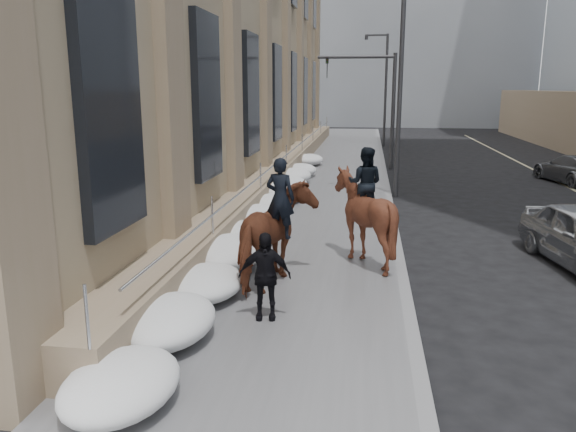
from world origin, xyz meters
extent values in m
plane|color=black|center=(0.00, 0.00, 0.00)|extent=(140.00, 140.00, 0.00)
cube|color=#565558|center=(0.00, 10.00, 0.06)|extent=(5.00, 80.00, 0.12)
cube|color=slate|center=(2.62, 10.00, 0.06)|extent=(0.24, 80.00, 0.12)
cube|color=#826F54|center=(-2.25, 20.00, 0.45)|extent=(1.10, 44.00, 0.90)
cylinder|color=silver|center=(-1.80, 20.00, 1.35)|extent=(0.06, 42.00, 0.06)
cube|color=black|center=(-2.70, 13.00, 4.00)|extent=(0.20, 2.20, 4.50)
cube|color=gray|center=(-6.00, 72.00, 10.00)|extent=(24.00, 12.00, 20.00)
cylinder|color=#2D2D30|center=(2.90, 14.00, 4.00)|extent=(0.18, 0.18, 8.00)
cylinder|color=#2D2D30|center=(2.90, 34.00, 4.00)|extent=(0.18, 0.18, 8.00)
cube|color=#2D2D30|center=(2.10, 34.00, 7.90)|extent=(1.60, 0.15, 0.12)
cylinder|color=#2D2D30|center=(1.40, 34.00, 7.75)|extent=(0.24, 0.24, 0.30)
cylinder|color=#2D2D30|center=(3.00, 22.00, 3.00)|extent=(0.20, 0.20, 6.00)
cylinder|color=#2D2D30|center=(1.00, 22.00, 5.80)|extent=(4.00, 0.16, 0.16)
imported|color=black|center=(-0.50, 22.00, 5.30)|extent=(0.18, 0.22, 1.10)
ellipsoid|color=white|center=(-1.45, 0.00, 0.46)|extent=(1.50, 2.10, 0.68)
ellipsoid|color=white|center=(-1.40, 4.00, 0.48)|extent=(1.60, 2.20, 0.72)
ellipsoid|color=white|center=(-1.50, 8.00, 0.44)|extent=(1.40, 2.00, 0.64)
ellipsoid|color=white|center=(-1.35, 12.00, 0.50)|extent=(1.70, 2.30, 0.76)
ellipsoid|color=white|center=(-1.45, 16.00, 0.45)|extent=(1.50, 2.10, 0.66)
imported|color=#542A19|center=(-0.11, 2.95, 1.19)|extent=(1.65, 2.71, 2.14)
imported|color=black|center=(-0.11, 3.10, 1.99)|extent=(0.70, 0.53, 1.72)
imported|color=#3F1D12|center=(1.70, 4.80, 1.24)|extent=(2.09, 2.28, 2.24)
imported|color=black|center=(1.70, 4.95, 2.03)|extent=(0.92, 0.77, 1.72)
imported|color=black|center=(-0.03, 1.13, 0.93)|extent=(1.00, 0.51, 1.63)
imported|color=slate|center=(11.00, 18.45, 0.65)|extent=(2.83, 4.81, 1.31)
camera|label=1|loc=(1.75, -8.37, 4.26)|focal=35.00mm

